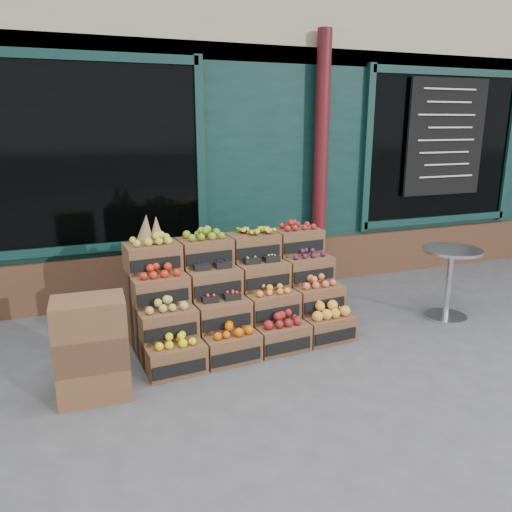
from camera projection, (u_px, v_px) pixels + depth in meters
name	position (u px, v px, depth m)	size (l,w,h in m)	color
ground	(304.00, 363.00, 4.51)	(60.00, 60.00, 0.00)	#4C4C4F
shop_facade	(175.00, 105.00, 8.50)	(12.00, 6.24, 4.80)	#0D2C28
crate_display	(238.00, 300.00, 4.97)	(2.14, 1.16, 1.30)	brown
spare_crates	(92.00, 349.00, 3.87)	(0.56, 0.40, 0.82)	brown
bistro_table	(449.00, 275.00, 5.44)	(0.63, 0.63, 0.79)	silver
shopkeeper	(107.00, 212.00, 6.18)	(0.75, 0.49, 2.06)	#1A5B24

